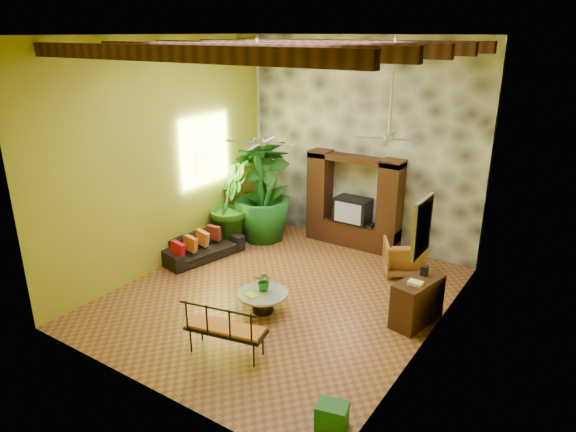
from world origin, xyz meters
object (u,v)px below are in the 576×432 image
Objects in this scene: ceiling_fan_front at (259,130)px; side_console at (417,301)px; entertainment_center at (353,208)px; iron_bench at (223,327)px; tall_plant_c at (262,190)px; wicker_armchair at (404,257)px; tall_plant_b at (229,204)px; coffee_table at (263,299)px; sofa at (203,246)px; green_bin at (332,416)px; ceiling_fan_back at (389,127)px; tall_plant_a at (265,193)px.

ceiling_fan_front is 1.73× the size of side_console.
iron_bench is (0.38, -5.39, -0.42)m from entertainment_center.
wicker_armchair is at bearing 0.88° from tall_plant_c.
iron_bench is (3.03, -3.83, -0.47)m from tall_plant_b.
side_console reaches higher than coffee_table.
entertainment_center is 5.42m from iron_bench.
sofa is 1.32m from tall_plant_b.
green_bin is at bearing -38.85° from ceiling_fan_front.
ceiling_fan_back reaches higher than coffee_table.
tall_plant_b reaches higher than green_bin.
entertainment_center is 1.17× the size of tall_plant_b.
ceiling_fan_back is 0.91× the size of tall_plant_b.
tall_plant_a is at bearing 58.91° from tall_plant_b.
ceiling_fan_front is 4.46m from wicker_armchair.
sofa is (-2.37, 0.89, -3.12)m from ceiling_fan_front.
green_bin is at bearing -37.19° from coffee_table.
wicker_armchair reaches higher than sofa.
iron_bench reaches higher than coffee_table.
ceiling_fan_back reaches higher than green_bin.
ceiling_fan_back is 2.19× the size of wicker_armchair.
tall_plant_c reaches higher than wicker_armchair.
iron_bench is at bearing -120.44° from sofa.
sofa is 6.12m from green_bin.
coffee_table is 1.57m from iron_bench.
tall_plant_c is 6.94m from green_bin.
ceiling_fan_front reaches higher than tall_plant_a.
entertainment_center reaches higher than tall_plant_b.
ceiling_fan_front is at bearing 141.15° from green_bin.
ceiling_fan_back is 4.48× the size of green_bin.
wicker_armchair is at bearing 62.01° from coffee_table.
ceiling_fan_back is 1.73× the size of side_console.
tall_plant_a is at bearing 161.82° from ceiling_fan_back.
side_console is at bearing -77.49° from sofa.
iron_bench is at bearing 43.86° from wicker_armchair.
coffee_table is 2.33× the size of green_bin.
iron_bench is (0.58, -1.85, -2.85)m from ceiling_fan_front.
tall_plant_b is 0.78× the size of tall_plant_c.
ceiling_fan_back is at bearing 41.63° from ceiling_fan_front.
tall_plant_a is at bearing -0.12° from sofa.
green_bin is at bearing -78.01° from side_console.
ceiling_fan_front is 2.41m from ceiling_fan_back.
tall_plant_b is at bearing -149.60° from entertainment_center.
side_console is at bearing -11.59° from tall_plant_b.
iron_bench is at bearing -85.98° from entertainment_center.
ceiling_fan_back is 0.79× the size of tall_plant_a.
tall_plant_a reaches higher than entertainment_center.
tall_plant_b is 3.66m from coffee_table.
tall_plant_c is at bearing 171.81° from side_console.
side_console is (1.05, -0.71, -2.97)m from ceiling_fan_back.
sofa is 5.22m from side_console.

